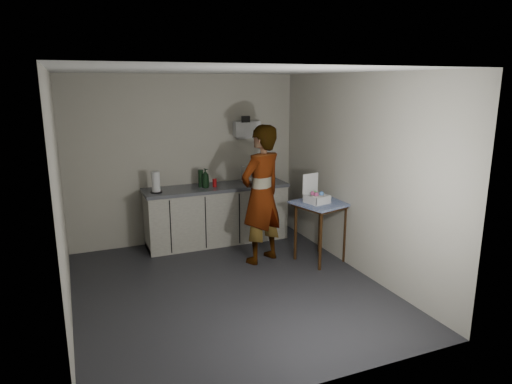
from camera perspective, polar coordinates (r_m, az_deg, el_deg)
name	(u,v)px	position (r m, az deg, el deg)	size (l,w,h in m)	color
ground	(229,289)	(5.74, -3.36, -12.02)	(4.00, 4.00, 0.00)	#2B2B31
wall_back	(185,160)	(7.18, -8.81, 3.99)	(3.60, 0.02, 2.60)	beige
wall_right	(357,174)	(6.12, 12.49, 2.16)	(0.02, 4.00, 2.60)	beige
wall_left	(61,201)	(5.03, -23.17, -1.08)	(0.02, 4.00, 2.60)	beige
ceiling	(226,71)	(5.18, -3.77, 14.84)	(3.60, 4.00, 0.01)	white
kitchen_counter	(217,216)	(7.21, -4.91, -2.98)	(2.24, 0.62, 0.91)	black
wall_shelf	(247,129)	(7.36, -1.17, 7.88)	(0.42, 0.18, 0.37)	white
side_table	(321,210)	(6.41, 8.12, -2.21)	(0.82, 0.82, 0.86)	#38200C
standing_man	(261,195)	(6.28, 0.67, -0.35)	(0.71, 0.46, 1.93)	#B2A593
soap_bottle	(205,178)	(6.96, -6.34, 1.72)	(0.11, 0.11, 0.29)	black
soda_can	(215,183)	(7.03, -5.19, 1.15)	(0.06, 0.06, 0.12)	red
dark_bottle	(201,178)	(7.02, -6.92, 1.70)	(0.08, 0.08, 0.27)	black
paper_towel	(156,183)	(6.77, -12.41, 1.13)	(0.17, 0.17, 0.31)	black
dish_rack	(253,179)	(7.32, -0.33, 1.67)	(0.36, 0.27, 0.25)	silver
bakery_box	(316,196)	(6.32, 7.52, -0.55)	(0.33, 0.34, 0.39)	white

